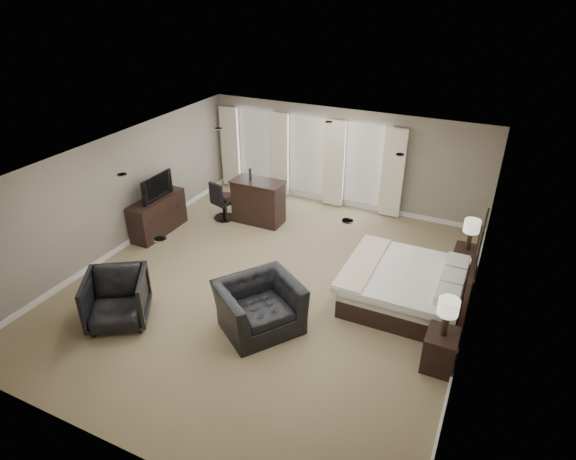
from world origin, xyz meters
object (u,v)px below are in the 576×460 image
at_px(nightstand_near, 440,350).
at_px(lamp_near, 447,317).
at_px(desk_chair, 223,200).
at_px(lamp_far, 470,235).
at_px(armchair_near, 259,299).
at_px(dresser, 158,215).
at_px(tv, 155,195).
at_px(nightstand_far, 465,262).
at_px(bar_counter, 258,201).
at_px(bar_stool_left, 226,208).
at_px(armchair_far, 117,297).
at_px(bed, 408,271).
at_px(bar_stool_right, 276,202).

bearing_deg(nightstand_near, lamp_near, 0.00).
xyz_separation_m(nightstand_near, desk_chair, (-5.89, 3.01, 0.19)).
bearing_deg(lamp_far, armchair_near, -133.03).
height_order(dresser, tv, tv).
relative_size(lamp_near, dresser, 0.42).
relative_size(nightstand_far, bar_counter, 0.50).
relative_size(nightstand_far, bar_stool_left, 0.89).
distance_m(tv, armchair_near, 4.42).
bearing_deg(tv, bar_stool_left, -42.79).
bearing_deg(desk_chair, nightstand_near, 170.74).
bearing_deg(nightstand_near, nightstand_far, 90.00).
height_order(nightstand_near, lamp_far, lamp_far).
bearing_deg(armchair_far, lamp_near, -19.41).
xyz_separation_m(lamp_near, bar_counter, (-5.01, 3.25, -0.42)).
xyz_separation_m(nightstand_near, lamp_far, (0.00, 2.90, 0.64)).
xyz_separation_m(bed, armchair_near, (-2.15, -1.81, -0.11)).
bearing_deg(bar_stool_right, bed, -30.47).
xyz_separation_m(nightstand_near, armchair_near, (-3.04, -0.36, 0.27)).
relative_size(nightstand_near, lamp_near, 0.98).
bearing_deg(bar_stool_right, armchair_far, -97.26).
bearing_deg(lamp_near, armchair_near, -173.26).
bearing_deg(bed, nightstand_far, 58.46).
bearing_deg(nightstand_near, desk_chair, 152.89).
bearing_deg(tv, nightstand_near, -103.98).
height_order(armchair_near, desk_chair, armchair_near).
relative_size(bar_stool_left, bar_stool_right, 0.94).
xyz_separation_m(lamp_far, armchair_near, (-3.04, -3.26, -0.37)).
bearing_deg(armchair_near, dresser, 97.34).
bearing_deg(armchair_near, bar_counter, 64.17).
bearing_deg(lamp_far, desk_chair, 178.89).
xyz_separation_m(nightstand_near, nightstand_far, (0.00, 2.90, -0.01)).
bearing_deg(bar_counter, lamp_near, -32.95).
bearing_deg(armchair_near, bar_stool_right, 58.39).
distance_m(tv, desk_chair, 1.72).
bearing_deg(bed, armchair_near, -139.95).
relative_size(bed, bar_stool_right, 2.90).
xyz_separation_m(lamp_far, desk_chair, (-5.89, 0.11, -0.45)).
distance_m(dresser, bar_counter, 2.45).
height_order(bar_counter, bar_stool_left, bar_counter).
height_order(nightstand_near, lamp_near, lamp_near).
distance_m(nightstand_near, tv, 7.16).
xyz_separation_m(nightstand_far, bar_stool_right, (-4.76, 0.83, 0.06)).
xyz_separation_m(bar_stool_right, desk_chair, (-1.13, -0.71, 0.13)).
bearing_deg(nightstand_far, nightstand_near, -90.00).
bearing_deg(nightstand_near, armchair_near, -173.26).
distance_m(armchair_far, bar_stool_left, 4.27).
height_order(bed, lamp_near, bed).
bearing_deg(nightstand_near, bar_stool_left, 152.99).
bearing_deg(bed, lamp_near, -58.46).
distance_m(tv, armchair_far, 3.41).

